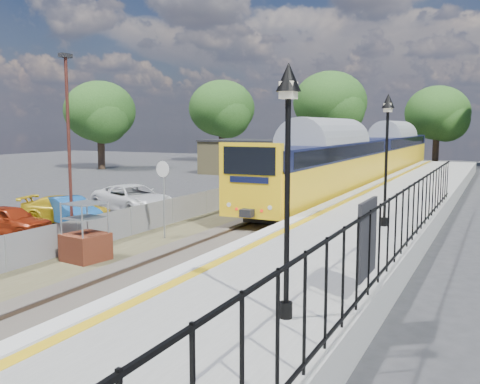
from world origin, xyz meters
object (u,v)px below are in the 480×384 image
Objects in this scene: victorian_lamp_north at (387,129)px; car_red at (10,220)px; victorian_lamp_south at (288,132)px; car_blue at (70,211)px; brick_plinth at (85,233)px; train at (368,154)px; carpark_lamp at (69,137)px; car_white at (133,199)px; car_yellow at (67,210)px; speed_sign at (163,186)px.

victorian_lamp_north is 1.29× the size of car_red.
victorian_lamp_south reaches higher than car_blue.
victorian_lamp_south is 1.22× the size of car_blue.
victorian_lamp_south is 10.09m from brick_plinth.
carpark_lamp is (-5.57, -24.40, 1.66)m from train.
brick_plinth is 0.39× the size of car_white.
carpark_lamp is (-11.07, 6.19, -0.30)m from victorian_lamp_south.
victorian_lamp_south is at bearing -88.85° from victorian_lamp_north.
train is 11.45× the size of car_red.
car_white is (-13.34, 12.92, -3.59)m from victorian_lamp_south.
brick_plinth is 0.47× the size of car_yellow.
victorian_lamp_south is 16.03m from car_red.
car_white is at bearing 135.92° from victorian_lamp_south.
car_yellow is (0.07, 3.10, 0.00)m from car_red.
train is 26.05m from car_red.
train is 19.39m from car_white.
speed_sign is (-8.22, 8.13, -2.18)m from victorian_lamp_south.
car_white is at bearing -13.14° from car_red.
carpark_lamp is (-10.87, -3.81, -0.30)m from victorian_lamp_north.
victorian_lamp_south is 11.77m from speed_sign.
brick_plinth reaches higher than car_yellow.
car_blue is (0.54, 2.81, 0.01)m from car_red.
car_blue is at bearing 134.73° from carpark_lamp.
victorian_lamp_south is 10.00m from victorian_lamp_north.
speed_sign is 7.15m from car_white.
victorian_lamp_south is at bearing -29.20° from carpark_lamp.
victorian_lamp_north is 0.11× the size of train.
victorian_lamp_south is at bearing -117.92° from car_red.
carpark_lamp reaches higher than victorian_lamp_south.
car_white is at bearing -113.95° from train.
car_yellow is at bearing -173.53° from car_white.
car_white is (0.46, 3.97, 0.09)m from car_blue.
car_white is (1.00, 6.78, 0.10)m from car_red.
train is at bearing -24.64° from car_red.
victorian_lamp_south is 0.11× the size of train.
car_white is at bearing -29.58° from car_yellow.
victorian_lamp_south reaches higher than car_red.
speed_sign reaches higher than car_white.
brick_plinth is at bearing -38.98° from carpark_lamp.
speed_sign is 0.86× the size of car_red.
brick_plinth is 0.64× the size of speed_sign.
brick_plinth is at bearing -112.87° from car_blue.
speed_sign is at bearing 34.39° from carpark_lamp.
speed_sign is at bearing -115.78° from car_yellow.
car_blue is at bearing 147.04° from victorian_lamp_south.
car_blue is (-5.58, 0.82, -1.50)m from speed_sign.
brick_plinth is 9.98m from car_white.
carpark_lamp is at bearing 150.80° from victorian_lamp_south.
car_white is (-5.12, 4.79, -1.41)m from speed_sign.
carpark_lamp is at bearing -102.85° from train.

